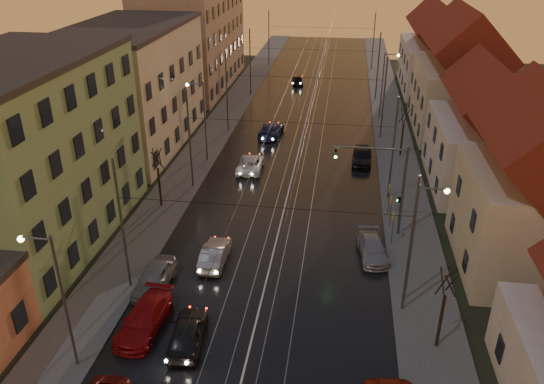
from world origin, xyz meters
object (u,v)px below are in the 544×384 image
at_px(driving_car_2, 250,164).
at_px(parked_left_3, 154,278).
at_px(driving_car_4, 298,80).
at_px(parked_right_1, 372,248).
at_px(driving_car_0, 188,332).
at_px(street_lamp_3, 385,79).
at_px(street_lamp_0, 56,290).
at_px(parked_left_2, 144,319).
at_px(parked_right_2, 362,156).
at_px(driving_car_3, 271,130).
at_px(street_lamp_1, 418,233).
at_px(driving_car_1, 215,254).
at_px(traffic_light_mast, 390,179).
at_px(street_lamp_2, 202,114).

distance_m(driving_car_2, parked_left_3, 19.45).
xyz_separation_m(driving_car_4, parked_right_1, (9.57, -45.79, -0.03)).
bearing_deg(driving_car_0, street_lamp_3, -112.29).
distance_m(street_lamp_0, parked_left_2, 5.98).
distance_m(parked_left_2, parked_right_2, 29.24).
bearing_deg(parked_left_3, driving_car_4, 87.40).
bearing_deg(parked_right_1, parked_right_2, 84.55).
xyz_separation_m(street_lamp_0, driving_car_3, (5.63, 35.90, -4.11)).
height_order(street_lamp_1, parked_left_3, street_lamp_1).
bearing_deg(driving_car_1, driving_car_3, -91.23).
height_order(street_lamp_1, parked_left_2, street_lamp_1).
height_order(street_lamp_0, driving_car_2, street_lamp_0).
bearing_deg(driving_car_0, driving_car_4, -96.33).
xyz_separation_m(driving_car_3, parked_left_3, (-3.52, -28.75, -0.01)).
bearing_deg(driving_car_0, driving_car_3, -95.43).
bearing_deg(driving_car_2, driving_car_1, 89.77).
xyz_separation_m(parked_left_3, parked_right_1, (13.96, 5.63, -0.12)).
xyz_separation_m(street_lamp_3, parked_right_1, (-2.14, -31.21, -4.24)).
relative_size(parked_left_3, parked_right_1, 1.01).
bearing_deg(driving_car_4, parked_left_2, 79.35).
height_order(street_lamp_0, driving_car_1, street_lamp_0).
distance_m(traffic_light_mast, parked_right_1, 5.20).
xyz_separation_m(driving_car_2, parked_left_2, (-2.12, -23.17, 0.06)).
xyz_separation_m(driving_car_0, driving_car_2, (-0.68, 23.93, -0.09)).
xyz_separation_m(traffic_light_mast, parked_right_2, (-1.53, 13.56, -3.81)).
distance_m(driving_car_1, parked_right_1, 11.03).
relative_size(driving_car_4, parked_left_2, 0.79).
bearing_deg(street_lamp_1, driving_car_3, 114.27).
bearing_deg(street_lamp_3, street_lamp_2, -138.69).
relative_size(street_lamp_0, driving_car_2, 1.65).
xyz_separation_m(street_lamp_2, driving_car_4, (6.50, 30.58, -4.20)).
bearing_deg(street_lamp_0, driving_car_3, 81.09).
bearing_deg(street_lamp_3, traffic_light_mast, -92.27).
bearing_deg(street_lamp_3, driving_car_2, -126.94).
distance_m(street_lamp_1, driving_car_3, 30.88).
relative_size(traffic_light_mast, parked_right_2, 1.56).
height_order(driving_car_1, driving_car_2, driving_car_1).
bearing_deg(driving_car_1, street_lamp_0, 62.84).
height_order(driving_car_4, parked_left_3, parked_left_3).
distance_m(street_lamp_0, driving_car_0, 7.42).
relative_size(street_lamp_3, parked_left_3, 1.78).
bearing_deg(street_lamp_3, driving_car_4, 128.77).
bearing_deg(parked_right_2, street_lamp_3, 81.60).
xyz_separation_m(driving_car_3, parked_left_2, (-2.78, -32.67, -0.04)).
xyz_separation_m(street_lamp_0, traffic_light_mast, (17.10, 16.00, -0.29)).
bearing_deg(driving_car_2, street_lamp_1, 124.42).
height_order(driving_car_3, parked_left_2, driving_car_3).
height_order(parked_left_3, parked_right_2, parked_right_2).
bearing_deg(parked_left_2, driving_car_1, 75.34).
distance_m(street_lamp_1, parked_right_1, 6.74).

